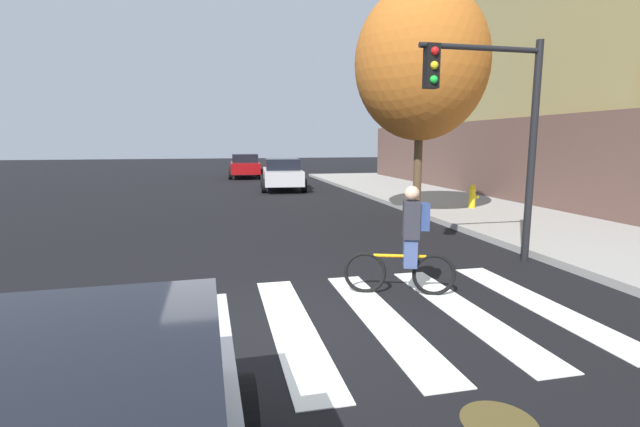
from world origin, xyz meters
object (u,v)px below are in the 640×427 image
(cyclist, at_px, (408,241))
(traffic_light_near, at_px, (496,113))
(street_tree_near, at_px, (421,63))
(sedan_mid, at_px, (282,174))
(manhole_cover, at_px, (499,422))
(fire_hydrant, at_px, (472,196))
(sedan_far, at_px, (245,165))

(cyclist, bearing_deg, traffic_light_near, 30.72)
(cyclist, xyz_separation_m, street_tree_near, (2.96, 6.09, 3.68))
(cyclist, distance_m, street_tree_near, 7.71)
(sedan_mid, relative_size, traffic_light_near, 1.08)
(traffic_light_near, bearing_deg, manhole_cover, -121.92)
(fire_hydrant, bearing_deg, sedan_mid, 120.88)
(cyclist, bearing_deg, sedan_far, 92.24)
(sedan_far, relative_size, fire_hydrant, 5.83)
(manhole_cover, distance_m, cyclist, 3.36)
(sedan_far, xyz_separation_m, traffic_light_near, (3.20, -22.52, 2.06))
(sedan_far, bearing_deg, traffic_light_near, -81.90)
(manhole_cover, height_order, street_tree_near, street_tree_near)
(manhole_cover, bearing_deg, fire_hydrant, 59.88)
(sedan_far, distance_m, street_tree_near, 18.58)
(cyclist, distance_m, fire_hydrant, 9.10)
(sedan_far, xyz_separation_m, fire_hydrant, (6.43, -16.63, -0.27))
(street_tree_near, bearing_deg, sedan_far, 102.34)
(traffic_light_near, bearing_deg, sedan_far, 98.10)
(sedan_mid, height_order, traffic_light_near, traffic_light_near)
(manhole_cover, xyz_separation_m, sedan_far, (-0.37, 27.07, 0.79))
(cyclist, xyz_separation_m, traffic_light_near, (2.27, 1.35, 2.02))
(manhole_cover, height_order, fire_hydrant, fire_hydrant)
(traffic_light_near, xyz_separation_m, street_tree_near, (0.69, 4.74, 1.66))
(sedan_mid, height_order, sedan_far, sedan_far)
(traffic_light_near, bearing_deg, fire_hydrant, 61.32)
(traffic_light_near, height_order, fire_hydrant, traffic_light_near)
(manhole_cover, distance_m, sedan_mid, 19.08)
(street_tree_near, bearing_deg, manhole_cover, -110.75)
(traffic_light_near, distance_m, fire_hydrant, 7.11)
(street_tree_near, bearing_deg, cyclist, -115.90)
(manhole_cover, bearing_deg, traffic_light_near, 58.08)
(traffic_light_near, distance_m, street_tree_near, 5.07)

